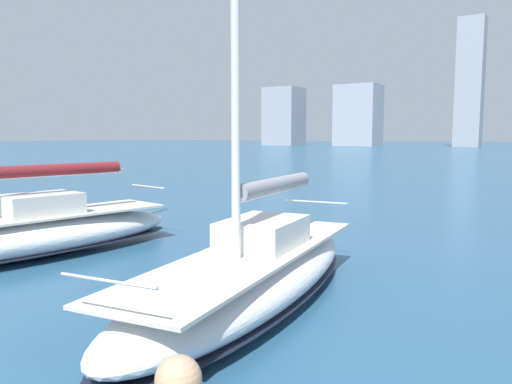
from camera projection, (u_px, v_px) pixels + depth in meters
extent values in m
cube|color=#959AA4|center=(470.00, 83.00, 147.65)|extent=(7.35, 6.26, 37.77)
cube|color=#9EA3AD|center=(358.00, 116.00, 160.94)|extent=(13.40, 10.60, 19.51)
cube|color=#979CA6|center=(284.00, 117.00, 177.22)|extent=(12.06, 11.17, 20.12)
ellipsoid|color=white|center=(252.00, 279.00, 9.55)|extent=(3.33, 8.81, 0.96)
ellipsoid|color=black|center=(252.00, 292.00, 9.58)|extent=(3.35, 8.85, 0.10)
cube|color=beige|center=(252.00, 253.00, 9.49)|extent=(2.80, 7.74, 0.06)
cube|color=silver|center=(263.00, 233.00, 9.92)|extent=(1.57, 2.05, 0.55)
cylinder|color=silver|center=(276.00, 191.00, 10.41)|extent=(0.60, 3.59, 0.12)
cylinder|color=gray|center=(276.00, 185.00, 10.40)|extent=(0.76, 3.33, 0.32)
cylinder|color=silver|center=(107.00, 281.00, 5.87)|extent=(1.43, 0.23, 0.04)
cylinder|color=silver|center=(316.00, 202.00, 12.91)|extent=(1.65, 0.26, 0.04)
ellipsoid|color=white|center=(22.00, 239.00, 13.09)|extent=(3.78, 9.19, 1.05)
ellipsoid|color=black|center=(22.00, 249.00, 13.13)|extent=(3.80, 9.24, 0.10)
cube|color=beige|center=(20.00, 218.00, 13.03)|extent=(3.19, 8.06, 0.06)
cube|color=silver|center=(40.00, 204.00, 13.39)|extent=(1.69, 2.17, 0.55)
cylinder|color=silver|center=(63.00, 174.00, 13.79)|extent=(0.76, 3.72, 0.12)
cylinder|color=maroon|center=(63.00, 170.00, 13.78)|extent=(0.90, 3.45, 0.32)
cylinder|color=silver|center=(148.00, 186.00, 15.92)|extent=(1.70, 0.33, 0.04)
sphere|color=tan|center=(178.00, 379.00, 2.27)|extent=(0.22, 0.22, 0.22)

